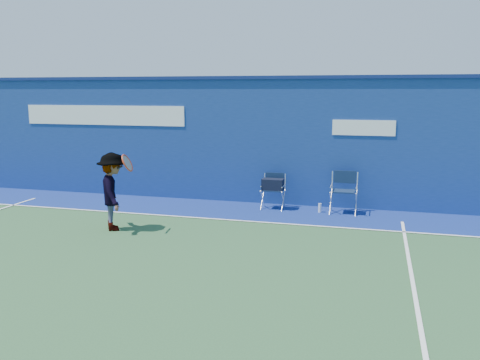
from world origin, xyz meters
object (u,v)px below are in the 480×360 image
(directors_chair_right, at_px, (343,201))
(water_bottle, at_px, (320,208))
(directors_chair_left, at_px, (273,194))
(tennis_player, at_px, (113,191))

(directors_chair_right, distance_m, water_bottle, 0.55)
(directors_chair_left, height_order, directors_chair_right, directors_chair_right)
(water_bottle, bearing_deg, directors_chair_left, 175.62)
(water_bottle, bearing_deg, tennis_player, -146.70)
(directors_chair_left, bearing_deg, water_bottle, -4.38)
(directors_chair_right, xyz_separation_m, tennis_player, (-4.32, -2.57, 0.48))
(directors_chair_right, relative_size, tennis_player, 0.61)
(directors_chair_left, xyz_separation_m, water_bottle, (1.11, -0.08, -0.24))
(directors_chair_right, xyz_separation_m, water_bottle, (-0.52, -0.07, -0.19))
(tennis_player, bearing_deg, water_bottle, 33.30)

